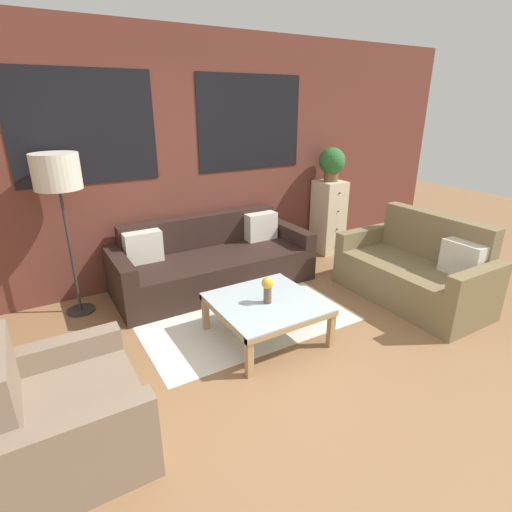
{
  "coord_description": "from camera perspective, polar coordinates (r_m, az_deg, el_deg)",
  "views": [
    {
      "loc": [
        -1.61,
        -2.02,
        2.04
      ],
      "look_at": [
        0.36,
        1.29,
        0.55
      ],
      "focal_mm": 28.0,
      "sensor_mm": 36.0,
      "label": 1
    }
  ],
  "objects": [
    {
      "name": "wall_back_brick",
      "position": [
        4.78,
        -11.17,
        13.18
      ],
      "size": [
        8.4,
        0.09,
        2.8
      ],
      "color": "brown",
      "rests_on": "ground_plane"
    },
    {
      "name": "ground_plane",
      "position": [
        3.29,
        6.37,
        -17.31
      ],
      "size": [
        16.0,
        16.0,
        0.0
      ],
      "primitive_type": "plane",
      "color": "#8E6642"
    },
    {
      "name": "drawer_cabinet",
      "position": [
        5.79,
        10.28,
        5.5
      ],
      "size": [
        0.36,
        0.41,
        1.02
      ],
      "color": "beige",
      "rests_on": "ground_plane"
    },
    {
      "name": "couch_dark",
      "position": [
        4.69,
        -6.16,
        -1.03
      ],
      "size": [
        2.28,
        0.88,
        0.78
      ],
      "color": "black",
      "rests_on": "ground_plane"
    },
    {
      "name": "flower_vase",
      "position": [
        3.51,
        1.67,
        -4.55
      ],
      "size": [
        0.11,
        0.11,
        0.24
      ],
      "color": "brown",
      "rests_on": "coffee_table"
    },
    {
      "name": "armchair_corner",
      "position": [
        2.83,
        -25.55,
        -19.86
      ],
      "size": [
        0.8,
        0.94,
        0.84
      ],
      "color": "#84705B",
      "rests_on": "ground_plane"
    },
    {
      "name": "floor_lamp",
      "position": [
        4.16,
        -26.53,
        10.09
      ],
      "size": [
        0.42,
        0.42,
        1.61
      ],
      "color": "#2D2D2D",
      "rests_on": "ground_plane"
    },
    {
      "name": "rug",
      "position": [
        4.21,
        -2.71,
        -7.85
      ],
      "size": [
        2.05,
        1.61,
        0.0
      ],
      "color": "silver",
      "rests_on": "ground_plane"
    },
    {
      "name": "coffee_table",
      "position": [
        3.63,
        1.46,
        -7.18
      ],
      "size": [
        0.91,
        0.91,
        0.37
      ],
      "color": "silver",
      "rests_on": "ground_plane"
    },
    {
      "name": "settee_vintage",
      "position": [
        4.66,
        21.83,
        -2.22
      ],
      "size": [
        0.8,
        1.58,
        0.92
      ],
      "color": "olive",
      "rests_on": "ground_plane"
    },
    {
      "name": "potted_plant",
      "position": [
        5.63,
        10.79,
        13.01
      ],
      "size": [
        0.35,
        0.35,
        0.45
      ],
      "color": "brown",
      "rests_on": "drawer_cabinet"
    }
  ]
}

